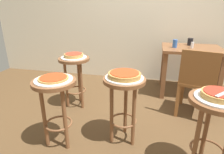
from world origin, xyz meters
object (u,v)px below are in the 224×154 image
(serving_plate_rear, at_px, (74,57))
(stool_leftside, at_px, (124,95))
(stool_rear, at_px, (75,71))
(cup_near_edge, at_px, (175,44))
(cup_far_edge, at_px, (190,42))
(pizza_leftside, at_px, (124,75))
(serving_plate_middle, at_px, (54,80))
(stool_foreground, at_px, (214,119))
(pizza_middle, at_px, (53,78))
(wooden_chair, at_px, (197,81))
(pizza_foreground, at_px, (219,94))
(dining_table, at_px, (191,56))
(serving_plate_foreground, at_px, (218,98))
(stool_middle, at_px, (56,98))
(serving_plate_leftside, at_px, (124,78))
(pizza_rear, at_px, (74,55))
(condiment_shaker, at_px, (192,45))

(serving_plate_rear, bearing_deg, stool_leftside, -37.64)
(stool_rear, height_order, serving_plate_rear, serving_plate_rear)
(cup_near_edge, height_order, cup_far_edge, cup_near_edge)
(pizza_leftside, distance_m, stool_rear, 0.97)
(stool_leftside, bearing_deg, serving_plate_middle, -162.37)
(stool_rear, bearing_deg, stool_foreground, -29.59)
(pizza_middle, height_order, cup_near_edge, cup_near_edge)
(pizza_leftside, height_order, wooden_chair, wooden_chair)
(pizza_foreground, xyz_separation_m, wooden_chair, (0.05, 0.90, -0.24))
(dining_table, bearing_deg, serving_plate_middle, -132.14)
(serving_plate_foreground, distance_m, dining_table, 1.60)
(pizza_leftside, height_order, serving_plate_rear, pizza_leftside)
(serving_plate_foreground, xyz_separation_m, serving_plate_middle, (-1.33, 0.07, 0.00))
(stool_leftside, bearing_deg, pizza_middle, -162.37)
(dining_table, height_order, cup_far_edge, cup_far_edge)
(pizza_middle, xyz_separation_m, serving_plate_rear, (-0.14, 0.77, -0.02))
(pizza_foreground, height_order, stool_middle, pizza_foreground)
(stool_rear, height_order, cup_far_edge, cup_far_edge)
(stool_middle, xyz_separation_m, stool_leftside, (0.61, 0.19, 0.00))
(stool_foreground, bearing_deg, stool_leftside, 160.34)
(pizza_middle, bearing_deg, dining_table, 47.86)
(serving_plate_foreground, distance_m, pizza_foreground, 0.03)
(cup_near_edge, bearing_deg, pizza_middle, -127.61)
(stool_foreground, height_order, stool_middle, same)
(serving_plate_rear, bearing_deg, serving_plate_leftside, -37.64)
(dining_table, bearing_deg, serving_plate_leftside, -120.18)
(stool_middle, relative_size, cup_near_edge, 5.87)
(serving_plate_leftside, xyz_separation_m, cup_far_edge, (0.77, 1.51, 0.10))
(stool_leftside, height_order, cup_far_edge, cup_far_edge)
(cup_far_edge, height_order, wooden_chair, wooden_chair)
(serving_plate_rear, bearing_deg, stool_middle, -79.56)
(serving_plate_leftside, relative_size, pizza_leftside, 1.18)
(serving_plate_leftside, distance_m, serving_plate_rear, 0.95)
(serving_plate_foreground, xyz_separation_m, wooden_chair, (0.05, 0.90, -0.22))
(stool_middle, xyz_separation_m, stool_rear, (-0.14, 0.77, 0.00))
(pizza_rear, bearing_deg, stool_middle, -79.56)
(pizza_leftside, relative_size, condiment_shaker, 3.45)
(stool_foreground, distance_m, stool_rear, 1.70)
(stool_rear, xyz_separation_m, serving_plate_rear, (0.00, -0.00, 0.18))
(stool_middle, bearing_deg, wooden_chair, 31.27)
(serving_plate_foreground, bearing_deg, condiment_shaker, 88.38)
(pizza_middle, distance_m, serving_plate_rear, 0.79)
(stool_foreground, relative_size, pizza_rear, 2.80)
(stool_rear, xyz_separation_m, wooden_chair, (1.52, 0.07, -0.04))
(stool_leftside, relative_size, wooden_chair, 0.80)
(dining_table, bearing_deg, stool_rear, -153.55)
(stool_foreground, height_order, pizza_foreground, pizza_foreground)
(stool_middle, xyz_separation_m, serving_plate_leftside, (0.61, 0.19, 0.18))
(pizza_middle, bearing_deg, stool_foreground, -2.81)
(serving_plate_foreground, distance_m, stool_rear, 1.71)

